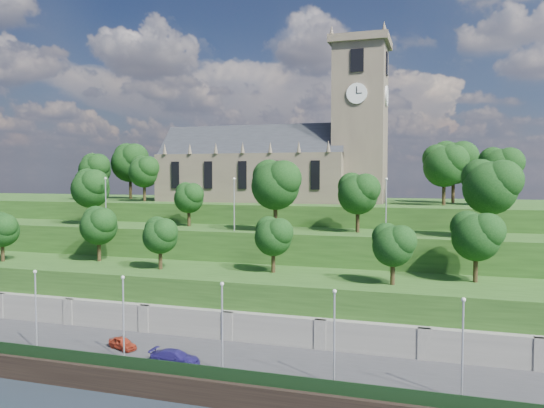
% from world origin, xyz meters
% --- Properties ---
extents(ground, '(320.00, 320.00, 0.00)m').
position_xyz_m(ground, '(0.00, 0.00, 0.00)').
color(ground, black).
rests_on(ground, ground).
extents(promenade, '(160.00, 12.00, 2.00)m').
position_xyz_m(promenade, '(0.00, 6.00, 1.00)').
color(promenade, '#2D2D30').
rests_on(promenade, ground).
extents(quay_wall, '(160.00, 0.50, 2.20)m').
position_xyz_m(quay_wall, '(0.00, -0.05, 1.10)').
color(quay_wall, black).
rests_on(quay_wall, ground).
extents(fence, '(160.00, 0.10, 1.20)m').
position_xyz_m(fence, '(0.00, 0.60, 2.60)').
color(fence, black).
rests_on(fence, promenade).
extents(retaining_wall, '(160.00, 2.10, 5.00)m').
position_xyz_m(retaining_wall, '(0.00, 11.97, 2.50)').
color(retaining_wall, slate).
rests_on(retaining_wall, ground).
extents(embankment_lower, '(160.00, 12.00, 8.00)m').
position_xyz_m(embankment_lower, '(0.00, 18.00, 4.00)').
color(embankment_lower, '#214617').
rests_on(embankment_lower, ground).
extents(embankment_upper, '(160.00, 10.00, 12.00)m').
position_xyz_m(embankment_upper, '(0.00, 29.00, 6.00)').
color(embankment_upper, '#214617').
rests_on(embankment_upper, ground).
extents(hilltop, '(160.00, 32.00, 15.00)m').
position_xyz_m(hilltop, '(0.00, 50.00, 7.50)').
color(hilltop, '#214617').
rests_on(hilltop, ground).
extents(church, '(38.60, 12.35, 27.60)m').
position_xyz_m(church, '(0.79, 45.98, 22.52)').
color(church, brown).
rests_on(church, hilltop).
extents(trees_lower, '(64.40, 8.76, 7.66)m').
position_xyz_m(trees_lower, '(2.58, 18.32, 12.72)').
color(trees_lower, black).
rests_on(trees_lower, embankment_lower).
extents(trees_upper, '(62.61, 8.38, 9.60)m').
position_xyz_m(trees_upper, '(7.26, 27.78, 17.97)').
color(trees_upper, black).
rests_on(trees_upper, embankment_upper).
extents(trees_hilltop, '(74.39, 16.01, 10.60)m').
position_xyz_m(trees_hilltop, '(1.23, 45.32, 21.41)').
color(trees_hilltop, black).
rests_on(trees_hilltop, hilltop).
extents(lamp_posts_promenade, '(60.36, 0.36, 8.10)m').
position_xyz_m(lamp_posts_promenade, '(-2.00, 2.50, 6.66)').
color(lamp_posts_promenade, '#B2B2B7').
rests_on(lamp_posts_promenade, promenade).
extents(lamp_posts_upper, '(40.36, 0.36, 7.16)m').
position_xyz_m(lamp_posts_upper, '(0.00, 26.00, 16.18)').
color(lamp_posts_upper, '#B2B2B7').
rests_on(lamp_posts_upper, embankment_upper).
extents(car_left, '(3.71, 2.65, 1.17)m').
position_xyz_m(car_left, '(-4.03, 5.39, 2.59)').
color(car_left, maroon).
rests_on(car_left, promenade).
extents(car_right, '(4.74, 1.95, 1.37)m').
position_xyz_m(car_right, '(3.13, 2.90, 2.69)').
color(car_right, navy).
rests_on(car_right, promenade).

